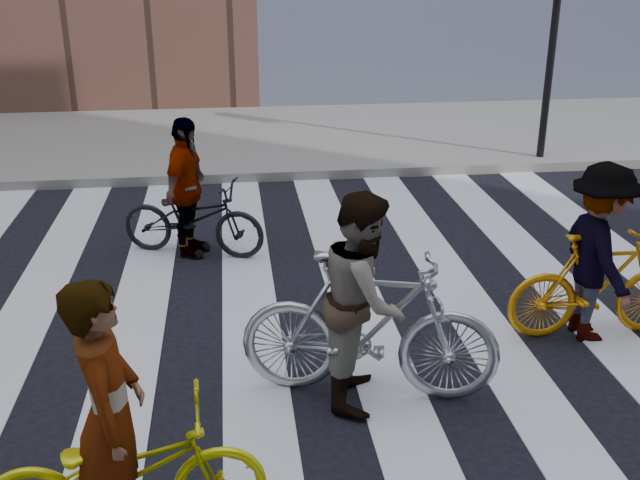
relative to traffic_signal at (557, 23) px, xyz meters
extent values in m
plane|color=black|center=(-4.40, -5.32, -2.28)|extent=(100.00, 100.00, 0.00)
cube|color=gray|center=(-4.40, 2.18, -2.20)|extent=(100.00, 5.00, 0.15)
cube|color=silver|center=(-7.15, -5.32, -2.27)|extent=(0.55, 10.00, 0.01)
cube|color=silver|center=(-6.05, -5.32, -2.27)|extent=(0.55, 10.00, 0.01)
cube|color=silver|center=(-4.95, -5.32, -2.27)|extent=(0.55, 10.00, 0.01)
cube|color=silver|center=(-3.85, -5.32, -2.27)|extent=(0.55, 10.00, 0.01)
cube|color=silver|center=(-2.75, -5.32, -2.27)|extent=(0.55, 10.00, 0.01)
cube|color=silver|center=(-1.65, -5.32, -2.27)|extent=(0.55, 10.00, 0.01)
cylinder|color=black|center=(0.00, 0.08, -0.68)|extent=(0.12, 0.12, 3.20)
imported|color=#CBCD0B|center=(-5.79, -7.59, -1.83)|extent=(1.72, 0.68, 0.89)
imported|color=#AEB2B8|center=(-4.05, -6.24, -1.66)|extent=(2.14, 1.08, 1.24)
imported|color=orange|center=(-1.78, -5.52, -1.77)|extent=(1.70, 0.51, 1.02)
imported|color=black|center=(-5.54, -3.08, -1.83)|extent=(1.82, 1.13, 0.90)
imported|color=slate|center=(-5.84, -7.59, -1.41)|extent=(0.45, 0.65, 1.74)
imported|color=slate|center=(-4.10, -6.24, -1.41)|extent=(0.85, 0.98, 1.73)
imported|color=slate|center=(-1.83, -5.52, -1.45)|extent=(0.64, 1.09, 1.67)
imported|color=slate|center=(-5.59, -3.08, -1.46)|extent=(0.69, 1.04, 1.64)
camera|label=1|loc=(-5.07, -11.37, 1.14)|focal=42.00mm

